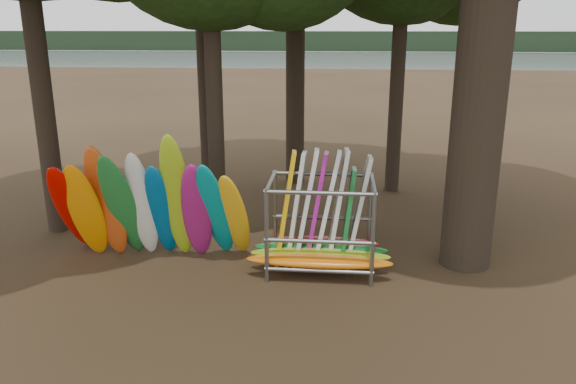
{
  "coord_description": "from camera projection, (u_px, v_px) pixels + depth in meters",
  "views": [
    {
      "loc": [
        1.31,
        -11.15,
        5.19
      ],
      "look_at": [
        0.09,
        1.5,
        1.4
      ],
      "focal_mm": 35.0,
      "sensor_mm": 36.0,
      "label": 1
    }
  ],
  "objects": [
    {
      "name": "kayak_row",
      "position": [
        146.0,
        208.0,
        12.47
      ],
      "size": [
        4.51,
        2.0,
        3.23
      ],
      "color": "#D30600",
      "rests_on": "ground"
    },
    {
      "name": "far_shore",
      "position": [
        338.0,
        41.0,
        116.6
      ],
      "size": [
        160.0,
        4.0,
        4.0
      ],
      "primitive_type": "cube",
      "color": "black",
      "rests_on": "ground"
    },
    {
      "name": "ground",
      "position": [
        277.0,
        273.0,
        12.24
      ],
      "size": [
        120.0,
        120.0,
        0.0
      ],
      "primitive_type": "plane",
      "color": "#47331E",
      "rests_on": "ground"
    },
    {
      "name": "storage_rack",
      "position": [
        321.0,
        229.0,
        12.17
      ],
      "size": [
        3.11,
        1.62,
        2.69
      ],
      "color": "slate",
      "rests_on": "ground"
    },
    {
      "name": "lake",
      "position": [
        333.0,
        69.0,
        69.48
      ],
      "size": [
        160.0,
        160.0,
        0.0
      ],
      "primitive_type": "plane",
      "color": "gray",
      "rests_on": "ground"
    }
  ]
}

